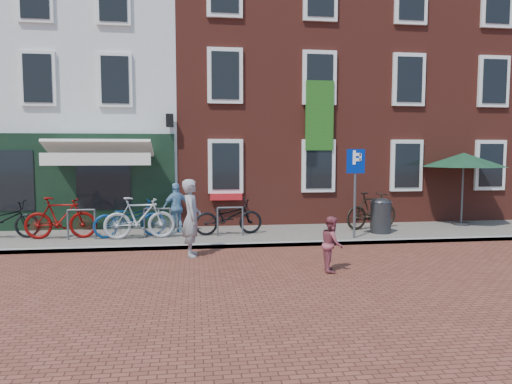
{
  "coord_description": "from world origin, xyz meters",
  "views": [
    {
      "loc": [
        -0.5,
        -11.66,
        2.45
      ],
      "look_at": [
        1.14,
        0.56,
        1.38
      ],
      "focal_mm": 32.64,
      "sensor_mm": 36.0,
      "label": 1
    }
  ],
  "objects": [
    {
      "name": "ground",
      "position": [
        0.0,
        0.0,
        0.0
      ],
      "size": [
        80.0,
        80.0,
        0.0
      ],
      "primitive_type": "plane",
      "color": "brown"
    },
    {
      "name": "sidewalk",
      "position": [
        1.0,
        1.5,
        0.05
      ],
      "size": [
        24.0,
        3.0,
        0.1
      ],
      "primitive_type": "cube",
      "color": "slate",
      "rests_on": "ground"
    },
    {
      "name": "building_stucco",
      "position": [
        -5.0,
        7.0,
        4.5
      ],
      "size": [
        8.0,
        8.0,
        9.0
      ],
      "primitive_type": "cube",
      "color": "silver",
      "rests_on": "ground"
    },
    {
      "name": "building_brick_mid",
      "position": [
        2.0,
        7.0,
        5.0
      ],
      "size": [
        6.0,
        8.0,
        10.0
      ],
      "primitive_type": "cube",
      "color": "maroon",
      "rests_on": "ground"
    },
    {
      "name": "building_brick_right",
      "position": [
        8.0,
        7.0,
        5.0
      ],
      "size": [
        6.0,
        8.0,
        10.0
      ],
      "primitive_type": "cube",
      "color": "maroon",
      "rests_on": "ground"
    },
    {
      "name": "litter_bin",
      "position": [
        4.88,
        1.12,
        0.66
      ],
      "size": [
        0.59,
        0.59,
        1.09
      ],
      "color": "#313134",
      "rests_on": "sidewalk"
    },
    {
      "name": "parking_sign",
      "position": [
        3.84,
        0.43,
        1.76
      ],
      "size": [
        0.5,
        0.08,
        2.43
      ],
      "color": "#4C4C4F",
      "rests_on": "sidewalk"
    },
    {
      "name": "parasol",
      "position": [
        8.05,
        2.18,
        2.28
      ],
      "size": [
        2.62,
        2.62,
        2.43
      ],
      "color": "#4C4C4F",
      "rests_on": "sidewalk"
    },
    {
      "name": "woman",
      "position": [
        -0.56,
        -0.76,
        0.91
      ],
      "size": [
        0.45,
        0.67,
        1.82
      ],
      "primitive_type": "imported",
      "rotation": [
        0.0,
        0.0,
        1.59
      ],
      "color": "gray",
      "rests_on": "ground"
    },
    {
      "name": "boy",
      "position": [
        2.3,
        -2.53,
        0.57
      ],
      "size": [
        0.51,
        0.61,
        1.14
      ],
      "primitive_type": "imported",
      "rotation": [
        0.0,
        0.0,
        1.41
      ],
      "color": "#96414D",
      "rests_on": "ground"
    },
    {
      "name": "cafe_person",
      "position": [
        -1.0,
        1.97,
        0.83
      ],
      "size": [
        0.92,
        0.68,
        1.46
      ],
      "primitive_type": "imported",
      "rotation": [
        0.0,
        0.0,
        3.57
      ],
      "color": "#6F9EC4",
      "rests_on": "sidewalk"
    },
    {
      "name": "bicycle_0",
      "position": [
        -5.68,
        1.66,
        0.61
      ],
      "size": [
        1.97,
        0.73,
        1.02
      ],
      "primitive_type": "imported",
      "rotation": [
        0.0,
        0.0,
        1.6
      ],
      "color": "black",
      "rests_on": "sidewalk"
    },
    {
      "name": "bicycle_1",
      "position": [
        -4.08,
        1.39,
        0.67
      ],
      "size": [
        1.9,
        0.55,
        1.14
      ],
      "primitive_type": "imported",
      "rotation": [
        0.0,
        0.0,
        1.58
      ],
      "color": "#660705",
      "rests_on": "sidewalk"
    },
    {
      "name": "bicycle_2",
      "position": [
        -2.26,
        1.4,
        0.61
      ],
      "size": [
        2.05,
        1.07,
        1.02
      ],
      "primitive_type": "imported",
      "rotation": [
        0.0,
        0.0,
        1.78
      ],
      "color": "navy",
      "rests_on": "sidewalk"
    },
    {
      "name": "bicycle_3",
      "position": [
        -1.96,
        1.11,
        0.67
      ],
      "size": [
        1.93,
        0.67,
        1.14
      ],
      "primitive_type": "imported",
      "rotation": [
        0.0,
        0.0,
        1.64
      ],
      "color": "#9F9FA1",
      "rests_on": "sidewalk"
    },
    {
      "name": "bicycle_4",
      "position": [
        0.47,
        1.46,
        0.61
      ],
      "size": [
        2.02,
        0.92,
        1.02
      ],
      "primitive_type": "imported",
      "rotation": [
        0.0,
        0.0,
        1.7
      ],
      "color": "black",
      "rests_on": "sidewalk"
    },
    {
      "name": "bicycle_5",
      "position": [
        4.9,
        1.86,
        0.67
      ],
      "size": [
        1.96,
        1.1,
        1.14
      ],
      "primitive_type": "imported",
      "rotation": [
        0.0,
        0.0,
        1.89
      ],
      "color": "black",
      "rests_on": "sidewalk"
    }
  ]
}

